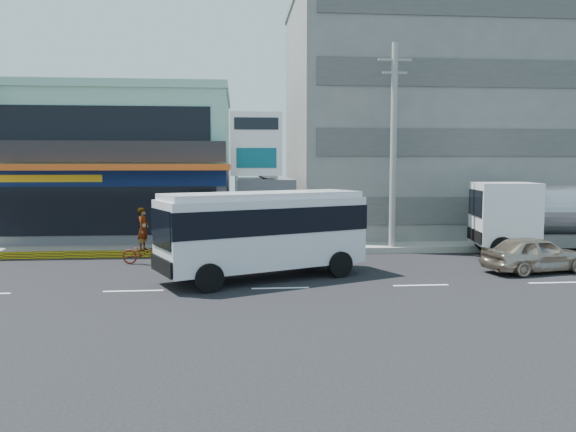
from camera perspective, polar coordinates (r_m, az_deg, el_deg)
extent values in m
plane|color=black|center=(19.59, -0.78, -7.34)|extent=(120.00, 120.00, 0.00)
cube|color=gray|center=(29.57, 7.52, -2.80)|extent=(70.00, 5.00, 0.30)
cube|color=#4B4A4F|center=(33.79, -16.30, 1.19)|extent=(12.00, 10.00, 4.00)
cube|color=#7FB49D|center=(33.75, -16.48, 7.98)|extent=(12.00, 10.00, 4.00)
cube|color=#D95319|center=(28.04, -18.71, 4.73)|extent=(12.40, 1.80, 0.30)
cube|color=navy|center=(28.78, -18.33, 3.65)|extent=(12.00, 0.12, 0.80)
cube|color=black|center=(28.89, -18.23, 0.68)|extent=(11.00, 0.06, 2.60)
cube|color=gray|center=(36.04, 13.60, 9.45)|extent=(16.00, 12.00, 14.00)
cube|color=#4B4A4F|center=(31.20, -2.45, 0.62)|extent=(3.00, 6.00, 3.50)
cylinder|color=slate|center=(30.11, -2.38, 3.93)|extent=(1.50, 1.50, 0.15)
cylinder|color=gray|center=(28.28, -5.24, 3.16)|extent=(0.16, 0.16, 6.50)
cylinder|color=gray|center=(28.35, -1.19, 3.19)|extent=(0.16, 0.16, 6.50)
cube|color=white|center=(28.30, -3.23, 7.33)|extent=(2.60, 0.18, 3.20)
cylinder|color=#999993|center=(27.50, 10.66, 6.68)|extent=(0.30, 0.30, 10.00)
cube|color=#999993|center=(27.93, 10.81, 15.33)|extent=(1.60, 0.12, 0.12)
cube|color=#999993|center=(27.83, 10.79, 14.11)|extent=(1.20, 0.10, 0.10)
cube|color=silver|center=(20.97, -2.54, -1.63)|extent=(8.02, 5.34, 2.53)
cube|color=black|center=(20.92, -2.54, -0.29)|extent=(8.09, 5.41, 0.93)
cube|color=silver|center=(20.85, -2.55, 2.12)|extent=(7.73, 5.05, 0.22)
cylinder|color=black|center=(19.03, -8.04, -6.25)|extent=(1.03, 0.68, 0.99)
cylinder|color=black|center=(21.26, -10.40, -5.07)|extent=(1.03, 0.68, 0.99)
cylinder|color=black|center=(21.45, 5.28, -4.91)|extent=(1.03, 0.68, 0.99)
cylinder|color=black|center=(23.46, 1.94, -4.02)|extent=(1.03, 0.68, 0.99)
imported|color=#B7A58B|center=(24.39, 23.82, -3.55)|extent=(4.54, 2.53, 1.46)
cube|color=white|center=(27.77, 21.14, 0.25)|extent=(3.01, 3.01, 2.84)
cube|color=#595956|center=(28.92, 26.86, -2.07)|extent=(9.00, 3.79, 0.55)
cylinder|color=black|center=(26.61, 20.91, -3.14)|extent=(1.13, 0.50, 1.09)
cylinder|color=black|center=(29.00, 19.50, -2.43)|extent=(1.13, 0.50, 1.09)
cylinder|color=black|center=(30.32, 26.88, -2.38)|extent=(1.13, 0.50, 1.09)
imported|color=#5A140C|center=(24.84, -14.45, -3.64)|extent=(2.00, 1.06, 1.00)
imported|color=#66594C|center=(24.71, -14.50, -1.29)|extent=(0.57, 0.75, 1.83)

